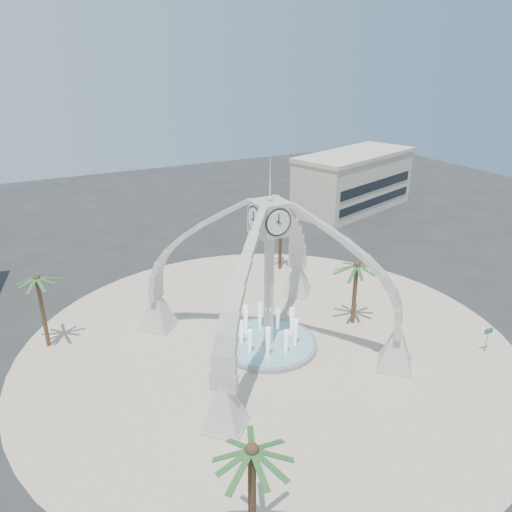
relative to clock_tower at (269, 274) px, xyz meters
name	(u,v)px	position (x,y,z in m)	size (l,w,h in m)	color
ground	(268,346)	(0.00, 0.00, -6.49)	(140.00, 140.00, 0.00)	#282828
plaza	(268,346)	(0.00, 0.00, -6.46)	(40.00, 40.00, 0.06)	beige
clock_tower	(269,274)	(0.00, 0.00, 0.00)	(17.94, 17.94, 16.30)	#B8B2A4
fountain	(268,343)	(0.00, 0.00, -6.20)	(8.00, 8.00, 3.62)	#969699
building_ne	(354,181)	(30.00, 28.00, -2.18)	(21.87, 14.17, 8.60)	beige
palm_east	(357,266)	(8.47, -0.12, -0.96)	(4.44, 4.44, 6.36)	brown
palm_west	(37,279)	(-15.97, 8.30, -0.43)	(3.54, 3.54, 6.83)	brown
palm_north	(281,217)	(8.67, 13.14, -0.47)	(4.72, 4.72, 6.84)	brown
palm_south	(252,451)	(-9.34, -15.38, -0.47)	(5.22, 5.22, 6.89)	brown
street_sign	(488,334)	(14.99, -8.80, -4.84)	(0.84, 0.15, 2.31)	slate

